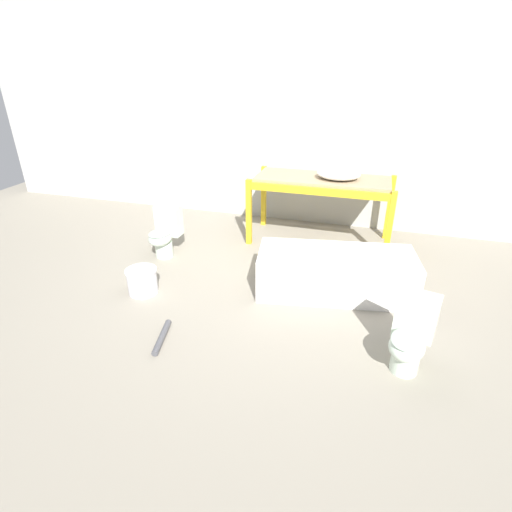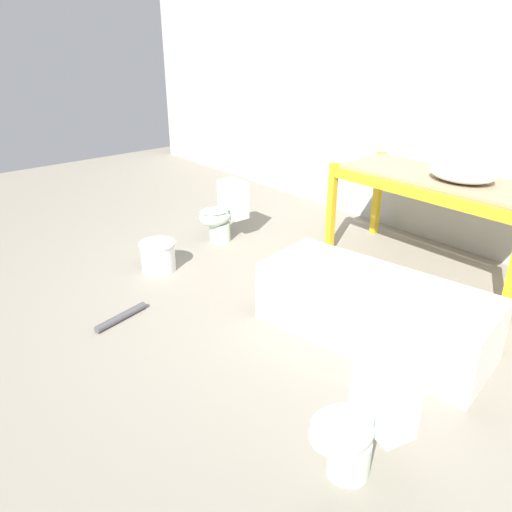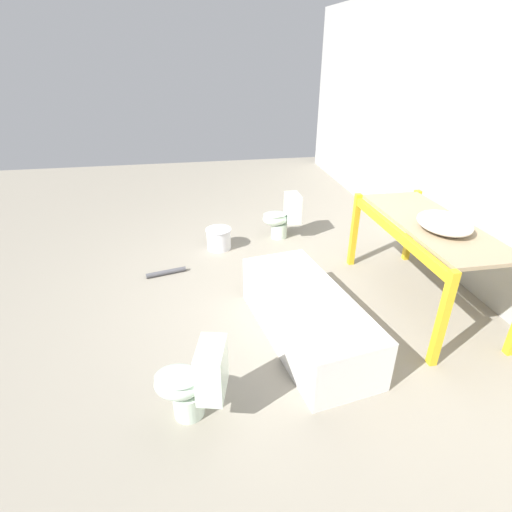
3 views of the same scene
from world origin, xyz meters
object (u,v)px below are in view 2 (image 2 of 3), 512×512
(bathtub_main, at_px, (373,305))
(toilet_near, at_px, (224,212))
(toilet_far, at_px, (361,420))
(sink_basin, at_px, (462,173))
(bucket_white, at_px, (158,256))

(bathtub_main, bearing_deg, toilet_near, 162.35)
(toilet_far, bearing_deg, bathtub_main, 138.95)
(sink_basin, xyz_separation_m, bucket_white, (-1.87, -1.96, -0.85))
(toilet_far, xyz_separation_m, bucket_white, (-2.78, 0.42, -0.17))
(toilet_near, bearing_deg, sink_basin, 27.03)
(bathtub_main, distance_m, bucket_white, 2.14)
(toilet_near, height_order, toilet_far, same)
(sink_basin, distance_m, bathtub_main, 1.53)
(bathtub_main, height_order, bucket_white, bathtub_main)
(toilet_far, relative_size, bucket_white, 1.85)
(bathtub_main, xyz_separation_m, toilet_near, (-2.26, 0.32, 0.05))
(bucket_white, bearing_deg, toilet_near, 102.60)
(sink_basin, relative_size, bathtub_main, 0.32)
(sink_basin, relative_size, toilet_near, 0.89)
(sink_basin, xyz_separation_m, toilet_near, (-2.08, -1.02, -0.68))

